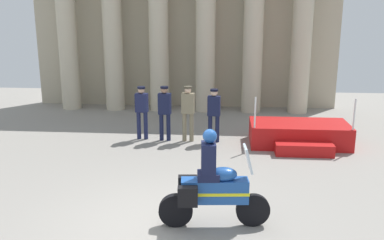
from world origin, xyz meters
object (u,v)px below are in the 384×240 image
object	(u,v)px
reviewing_stand	(299,135)
officer_in_row_3	(214,111)
officer_in_row_2	(188,109)
officer_in_row_1	(165,109)
officer_in_row_0	(142,108)
motorcycle_with_rider	(211,187)

from	to	relation	value
reviewing_stand	officer_in_row_3	xyz separation A→B (m)	(-2.58, 0.13, 0.65)
reviewing_stand	officer_in_row_2	distance (m)	3.45
officer_in_row_1	officer_in_row_3	xyz separation A→B (m)	(1.52, -0.04, -0.03)
officer_in_row_2	officer_in_row_0	bearing A→B (deg)	0.52
officer_in_row_0	officer_in_row_1	distance (m)	0.74
officer_in_row_3	reviewing_stand	bearing A→B (deg)	-177.92
officer_in_row_2	reviewing_stand	bearing A→B (deg)	-177.61
officer_in_row_2	motorcycle_with_rider	bearing A→B (deg)	104.61
reviewing_stand	officer_in_row_2	bearing A→B (deg)	177.44
officer_in_row_1	motorcycle_with_rider	bearing A→B (deg)	111.85
officer_in_row_1	officer_in_row_2	bearing A→B (deg)	-176.72
officer_in_row_0	motorcycle_with_rider	size ratio (longest dim) A/B	0.80
reviewing_stand	officer_in_row_3	distance (m)	2.66
officer_in_row_0	officer_in_row_2	bearing A→B (deg)	-179.48
reviewing_stand	motorcycle_with_rider	xyz separation A→B (m)	(-2.46, -5.21, 0.47)
officer_in_row_2	motorcycle_with_rider	world-z (taller)	motorcycle_with_rider
officer_in_row_0	officer_in_row_2	distance (m)	1.46
reviewing_stand	officer_in_row_0	size ratio (longest dim) A/B	1.74
officer_in_row_3	motorcycle_with_rider	size ratio (longest dim) A/B	0.79
officer_in_row_3	motorcycle_with_rider	bearing A→B (deg)	96.20
reviewing_stand	officer_in_row_0	bearing A→B (deg)	176.88
officer_in_row_2	officer_in_row_1	bearing A→B (deg)	3.28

